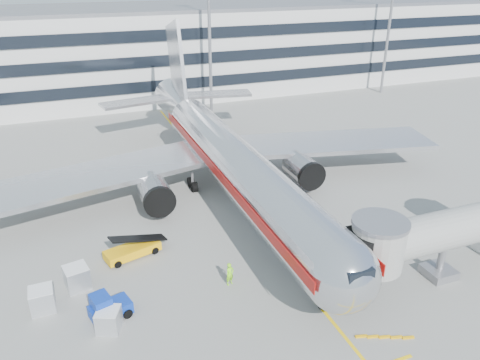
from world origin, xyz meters
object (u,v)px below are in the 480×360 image
object	(u,v)px
cargo_container_right	(77,277)
ramp_worker	(230,274)
main_jet	(227,156)
cargo_container_front	(109,320)
cargo_container_left	(42,299)
baggage_tug	(108,308)
belt_loader	(132,250)

from	to	relation	value
cargo_container_right	ramp_worker	world-z (taller)	ramp_worker
main_jet	cargo_container_front	distance (m)	22.12
cargo_container_left	cargo_container_front	bearing A→B (deg)	-42.06
main_jet	baggage_tug	bearing A→B (deg)	-132.74
main_jet	cargo_container_right	bearing A→B (deg)	-145.30
ramp_worker	main_jet	bearing A→B (deg)	49.71
baggage_tug	ramp_worker	distance (m)	9.11
main_jet	belt_loader	world-z (taller)	main_jet
main_jet	cargo_container_front	bearing A→B (deg)	-130.88
main_jet	cargo_container_front	size ratio (longest dim) A/B	26.24
cargo_container_front	baggage_tug	bearing A→B (deg)	86.05
main_jet	belt_loader	size ratio (longest dim) A/B	10.31
main_jet	baggage_tug	world-z (taller)	main_jet
ramp_worker	cargo_container_left	bearing A→B (deg)	149.97
main_jet	cargo_container_left	xyz separation A→B (m)	(-18.41, -12.81, -3.37)
cargo_container_left	ramp_worker	world-z (taller)	ramp_worker
main_jet	cargo_container_left	world-z (taller)	main_jet
main_jet	baggage_tug	xyz separation A→B (m)	(-14.22, -15.39, -3.34)
main_jet	cargo_container_left	distance (m)	22.68
cargo_container_right	main_jet	bearing A→B (deg)	34.70
belt_loader	cargo_container_front	world-z (taller)	belt_loader
baggage_tug	cargo_container_front	size ratio (longest dim) A/B	1.57
belt_loader	ramp_worker	xyz separation A→B (m)	(6.30, -6.47, 0.28)
belt_loader	baggage_tug	world-z (taller)	belt_loader
cargo_container_left	belt_loader	bearing A→B (deg)	32.31
belt_loader	ramp_worker	distance (m)	9.03
belt_loader	baggage_tug	distance (m)	7.54
baggage_tug	cargo_container_front	world-z (taller)	baggage_tug
main_jet	cargo_container_right	world-z (taller)	main_jet
main_jet	cargo_container_left	size ratio (longest dim) A/B	29.58
cargo_container_left	ramp_worker	distance (m)	13.44
cargo_container_left	cargo_container_right	distance (m)	3.00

